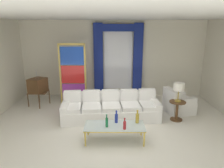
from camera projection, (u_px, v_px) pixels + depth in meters
name	position (u px, v px, depth m)	size (l,w,h in m)	color
ground_plane	(112.00, 129.00, 5.73)	(16.00, 16.00, 0.00)	silver
wall_rear	(113.00, 59.00, 8.29)	(8.00, 0.12, 3.00)	silver
ceiling_slab	(112.00, 16.00, 5.71)	(8.00, 7.60, 0.04)	white
curtained_window	(118.00, 54.00, 8.06)	(2.00, 0.17, 2.70)	white
couch_white_long	(111.00, 109.00, 6.37)	(2.98, 1.17, 0.86)	white
coffee_table	(115.00, 127.00, 5.05)	(1.46, 0.60, 0.41)	silver
bottle_blue_decanter	(125.00, 125.00, 4.82)	(0.07, 0.07, 0.29)	maroon
bottle_crystal_tall	(107.00, 122.00, 4.93)	(0.06, 0.06, 0.32)	#196B3D
bottle_amber_squat	(137.00, 118.00, 5.15)	(0.08, 0.08, 0.34)	gold
bottle_ruby_flask	(116.00, 118.00, 5.17)	(0.08, 0.08, 0.33)	navy
vintage_tv	(38.00, 86.00, 7.33)	(0.68, 0.73, 1.35)	brown
armchair_white	(177.00, 104.00, 6.81)	(0.99, 0.98, 0.80)	white
stained_glass_divider	(73.00, 76.00, 7.39)	(0.95, 0.05, 2.20)	gold
peacock_figurine	(83.00, 101.00, 7.31)	(0.44, 0.60, 0.50)	beige
round_side_table	(177.00, 109.00, 6.21)	(0.48, 0.48, 0.59)	brown
table_lamp_brass	(179.00, 87.00, 6.04)	(0.32, 0.32, 0.57)	#B29338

